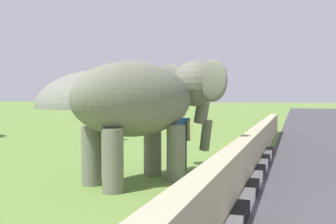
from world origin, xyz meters
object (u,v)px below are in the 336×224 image
object	(u,v)px
cow_near	(102,121)
person_handler	(181,136)
bus_red	(143,95)
elephant	(148,101)

from	to	relation	value
cow_near	person_handler	bearing A→B (deg)	-137.22
person_handler	bus_red	world-z (taller)	bus_red
person_handler	cow_near	bearing A→B (deg)	42.78
person_handler	bus_red	distance (m)	22.77
bus_red	person_handler	bearing A→B (deg)	-155.67
person_handler	cow_near	size ratio (longest dim) A/B	0.87
elephant	person_handler	xyz separation A→B (m)	(1.38, -0.42, -0.94)
elephant	cow_near	size ratio (longest dim) A/B	2.07
elephant	bus_red	bearing A→B (deg)	22.05
elephant	person_handler	world-z (taller)	elephant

